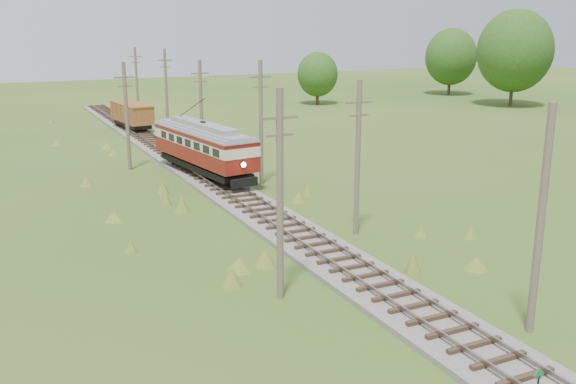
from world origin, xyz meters
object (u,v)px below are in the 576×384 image
switch_marker (538,381)px  streetcar (203,144)px  gondola (132,114)px  gravel_pile (175,133)px

switch_marker → streetcar: 33.15m
streetcar → gondola: size_ratio=1.59×
gondola → gravel_pile: 7.25m
switch_marker → gondola: 57.54m
switch_marker → streetcar: bearing=89.7°
streetcar → gondola: (-0.00, 24.43, -0.69)m
gondola → gravel_pile: size_ratio=2.10×
streetcar → gravel_pile: bearing=73.3°
streetcar → gondola: streetcar is taller
switch_marker → gravel_pile: 51.07m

